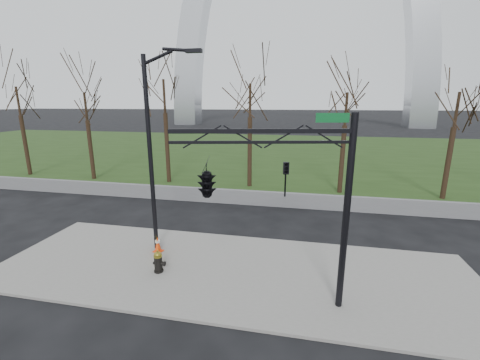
% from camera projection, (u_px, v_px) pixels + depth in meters
% --- Properties ---
extents(ground, '(500.00, 500.00, 0.00)m').
position_uv_depth(ground, '(230.00, 271.00, 11.86)').
color(ground, black).
rests_on(ground, ground).
extents(sidewalk, '(18.00, 6.00, 0.10)m').
position_uv_depth(sidewalk, '(230.00, 270.00, 11.85)').
color(sidewalk, slate).
rests_on(sidewalk, ground).
extents(grass_strip, '(120.00, 40.00, 0.06)m').
position_uv_depth(grass_strip, '(284.00, 151.00, 40.35)').
color(grass_strip, '#1F3613').
rests_on(grass_strip, ground).
extents(guardrail, '(60.00, 0.30, 0.90)m').
position_uv_depth(guardrail, '(260.00, 198.00, 19.35)').
color(guardrail, '#59595B').
rests_on(guardrail, ground).
extents(tree_row, '(62.79, 4.00, 8.44)m').
position_uv_depth(tree_row, '(395.00, 134.00, 20.59)').
color(tree_row, black).
rests_on(tree_row, ground).
extents(fire_hydrant, '(0.53, 0.35, 0.86)m').
position_uv_depth(fire_hydrant, '(159.00, 262.00, 11.56)').
color(fire_hydrant, black).
rests_on(fire_hydrant, sidewalk).
extents(traffic_cone, '(0.43, 0.43, 0.66)m').
position_uv_depth(traffic_cone, '(158.00, 244.00, 13.14)').
color(traffic_cone, '#E8390C').
rests_on(traffic_cone, sidewalk).
extents(street_light, '(2.39, 0.22, 8.21)m').
position_uv_depth(street_light, '(155.00, 142.00, 12.42)').
color(street_light, black).
rests_on(street_light, ground).
extents(traffic_signal_mast, '(4.99, 2.54, 6.00)m').
position_uv_depth(traffic_signal_mast, '(234.00, 180.00, 8.69)').
color(traffic_signal_mast, black).
rests_on(traffic_signal_mast, ground).
extents(caution_tape, '(0.98, 1.82, 0.44)m').
position_uv_depth(caution_tape, '(157.00, 250.00, 12.44)').
color(caution_tape, '#E1AD0B').
rests_on(caution_tape, ground).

